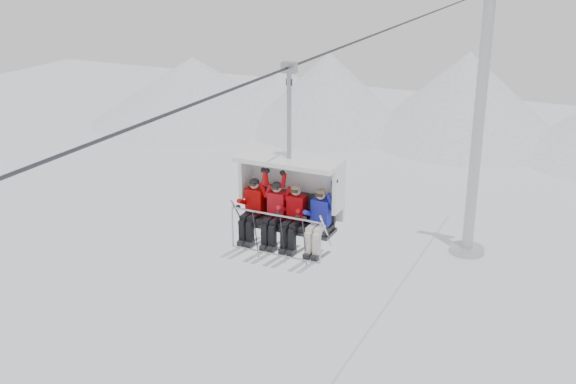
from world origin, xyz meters
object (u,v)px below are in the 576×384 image
at_px(lift_tower_right, 476,146).
at_px(skier_far_left, 253,208).
at_px(chairlift_carrier, 291,189).
at_px(skier_center_right, 294,215).
at_px(skier_center_left, 275,212).
at_px(skier_far_right, 319,219).

bearing_deg(lift_tower_right, skier_far_left, -92.04).
xyz_separation_m(chairlift_carrier, skier_center_right, (0.21, -0.30, -0.46)).
distance_m(skier_center_left, skier_center_right, 0.46).
bearing_deg(skier_center_left, skier_far_left, 180.00).
relative_size(chairlift_carrier, skier_center_left, 2.36).
xyz_separation_m(chairlift_carrier, skier_center_left, (-0.24, -0.30, -0.46)).
xyz_separation_m(lift_tower_right, skier_far_right, (0.78, -22.13, 4.41)).
distance_m(chairlift_carrier, skier_center_left, 0.61).
bearing_deg(skier_center_left, skier_center_right, 0.00).
bearing_deg(skier_center_right, skier_far_right, 0.00).
bearing_deg(skier_center_right, lift_tower_right, 90.55).
bearing_deg(lift_tower_right, chairlift_carrier, -90.00).
height_order(skier_center_left, skier_far_right, same).
height_order(chairlift_carrier, skier_far_left, chairlift_carrier).
relative_size(lift_tower_right, chairlift_carrier, 3.38).
bearing_deg(chairlift_carrier, skier_far_left, -158.92).
bearing_deg(skier_far_right, chairlift_carrier, 158.61).
relative_size(chairlift_carrier, skier_center_right, 2.36).
height_order(lift_tower_right, skier_far_right, lift_tower_right).
distance_m(skier_center_left, skier_far_right, 1.02).
bearing_deg(chairlift_carrier, skier_center_right, -55.06).
xyz_separation_m(lift_tower_right, chairlift_carrier, (0.00, -21.83, 4.87)).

